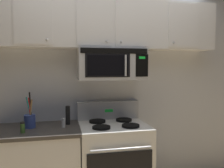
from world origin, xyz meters
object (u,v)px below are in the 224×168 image
Objects in this scene: utensil_crock_blue at (30,120)px; spice_jar at (23,127)px; pepper_mill at (68,115)px; over_range_microwave at (111,64)px; stove_range at (113,162)px; salt_shaker at (63,123)px.

spice_jar is at bearing -103.27° from utensil_crock_blue.
over_range_microwave is at bearing 0.77° from pepper_mill.
stove_range is 0.74m from pepper_mill.
utensil_crock_blue is 0.35m from salt_shaker.
stove_range is 11.51× the size of salt_shaker.
utensil_crock_blue reaches higher than salt_shaker.
utensil_crock_blue is at bearing -175.49° from over_range_microwave.
salt_shaker is (-0.55, -0.13, -0.63)m from over_range_microwave.
salt_shaker is at bearing -178.30° from stove_range.
utensil_crock_blue is at bearing -170.86° from pepper_mill.
pepper_mill is 1.92× the size of spice_jar.
spice_jar is (-0.44, -0.25, -0.05)m from pepper_mill.
pepper_mill is (0.05, 0.13, 0.06)m from salt_shaker.
stove_range is at bearing -2.93° from utensil_crock_blue.
salt_shaker is at bearing -166.38° from over_range_microwave.
stove_range is at bearing -89.86° from over_range_microwave.
over_range_microwave reaches higher than salt_shaker.
over_range_microwave is at bearing 15.34° from spice_jar.
over_range_microwave is 1.15m from spice_jar.
stove_range is at bearing -12.45° from pepper_mill.
utensil_crock_blue is at bearing 76.73° from spice_jar.
stove_range is at bearing 8.54° from spice_jar.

